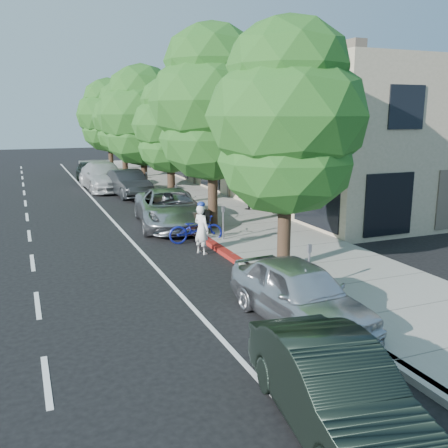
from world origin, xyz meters
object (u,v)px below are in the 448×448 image
street_tree_0 (287,120)px  street_tree_2 (170,127)px  street_tree_3 (142,116)px  silver_suv (170,208)px  cyclist (202,229)px  street_tree_1 (212,105)px  near_car_b (334,389)px  bicycle (196,229)px  street_tree_4 (123,119)px  street_tree_5 (109,116)px  dark_suv_far (90,172)px  dark_sedan (128,183)px  white_pickup (103,176)px  pedestrian (249,194)px  near_car_a (299,293)px

street_tree_0 → street_tree_2: (0.00, 12.00, -0.45)m
street_tree_3 → silver_suv: street_tree_3 is taller
cyclist → street_tree_1: bearing=-52.5°
near_car_b → bicycle: bearing=89.2°
street_tree_3 → silver_suv: bearing=-97.6°
bicycle → street_tree_4: bearing=2.4°
street_tree_3 → near_car_b: bearing=-97.0°
street_tree_2 → street_tree_5: 18.01m
cyclist → near_car_b: size_ratio=0.41×
bicycle → silver_suv: 3.11m
bicycle → dark_suv_far: 19.14m
cyclist → bicycle: (0.30, 1.48, -0.32)m
street_tree_1 → dark_sedan: size_ratio=1.76×
street_tree_1 → street_tree_4: bearing=90.0°
street_tree_3 → dark_sedan: (-1.40, -1.83, -3.84)m
street_tree_3 → dark_sedan: street_tree_3 is taller
street_tree_3 → white_pickup: size_ratio=1.31×
dark_sedan → near_car_b: 23.41m
street_tree_4 → near_car_b: size_ratio=1.71×
street_tree_0 → street_tree_5: bearing=90.0°
cyclist → dark_suv_far: bearing=-22.3°
street_tree_0 → silver_suv: 8.52m
silver_suv → street_tree_4: bearing=92.8°
dark_suv_far → street_tree_1: bearing=-80.4°
street_tree_3 → pedestrian: street_tree_3 is taller
silver_suv → cyclist: bearing=-84.8°
dark_sedan → near_car_a: 19.67m
street_tree_4 → bicycle: 20.02m
silver_suv → street_tree_3: bearing=90.1°
bicycle → dark_sedan: 11.77m
street_tree_5 → near_car_b: 37.51m
street_tree_5 → near_car_a: 33.76m
bicycle → near_car_a: size_ratio=0.47×
dark_sedan → near_car_b: size_ratio=1.12×
street_tree_5 → silver_suv: size_ratio=1.35×
street_tree_4 → white_pickup: (-2.32, -4.58, -3.55)m
street_tree_3 → dark_sedan: size_ratio=1.65×
street_tree_2 → dark_sedan: 5.53m
near_car_a → dark_sedan: bearing=86.1°
street_tree_0 → cyclist: 5.00m
street_tree_1 → silver_suv: bearing=133.0°
street_tree_3 → near_car_a: bearing=-94.1°
street_tree_1 → dark_sedan: street_tree_1 is taller
street_tree_1 → bicycle: street_tree_1 is taller
street_tree_3 → white_pickup: 4.64m
street_tree_0 → bicycle: (-1.30, 4.40, -4.05)m
near_car_a → near_car_b: (-1.57, -3.67, -0.05)m
street_tree_1 → silver_suv: size_ratio=1.45×
street_tree_0 → near_car_a: size_ratio=1.73×
dark_sedan → near_car_a: size_ratio=1.08×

